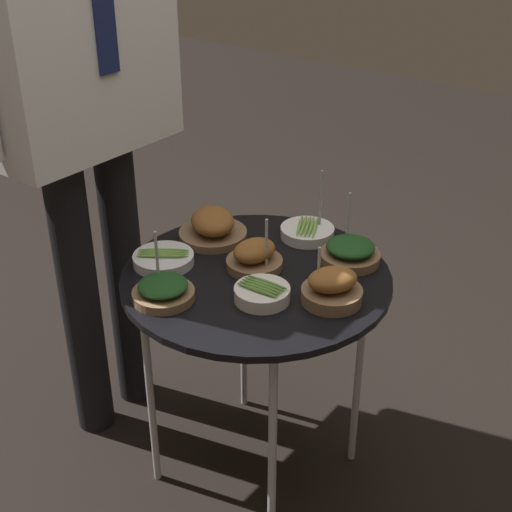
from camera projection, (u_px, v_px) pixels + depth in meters
name	position (u px, v px, depth m)	size (l,w,h in m)	color
ground_plane	(256.00, 467.00, 2.03)	(8.00, 8.00, 0.00)	black
serving_cart	(256.00, 290.00, 1.74)	(0.66, 0.66, 0.64)	black
bowl_roast_near_rim	(255.00, 256.00, 1.73)	(0.14, 0.14, 0.14)	brown
bowl_roast_mid_left	(213.00, 227.00, 1.86)	(0.18, 0.18, 0.08)	brown
bowl_asparagus_far_rim	(262.00, 293.00, 1.61)	(0.13, 0.13, 0.04)	silver
bowl_roast_front_center	(332.00, 288.00, 1.60)	(0.14, 0.14, 0.13)	brown
bowl_spinach_front_left	(163.00, 290.00, 1.61)	(0.14, 0.14, 0.15)	brown
bowl_spinach_mid_right	(350.00, 252.00, 1.76)	(0.15, 0.15, 0.17)	brown
bowl_asparagus_back_left	(163.00, 259.00, 1.76)	(0.15, 0.15, 0.03)	silver
bowl_asparagus_front_right	(307.00, 231.00, 1.88)	(0.14, 0.14, 0.18)	white
waiter_figure	(74.00, 51.00, 1.71)	(0.65, 0.24, 1.76)	black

